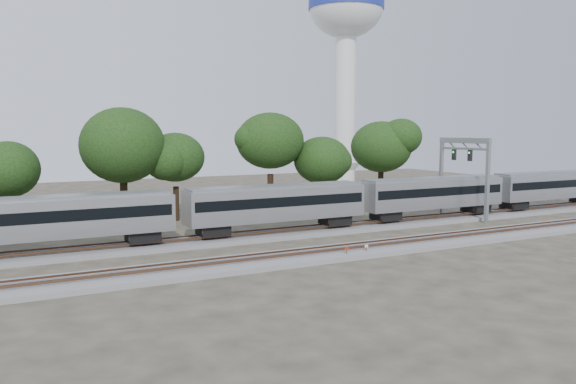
% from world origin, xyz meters
% --- Properties ---
extents(ground, '(160.00, 160.00, 0.00)m').
position_xyz_m(ground, '(0.00, 0.00, 0.00)').
color(ground, '#383328').
rests_on(ground, ground).
extents(track_far, '(160.00, 5.00, 0.73)m').
position_xyz_m(track_far, '(0.00, 6.00, 0.21)').
color(track_far, slate).
rests_on(track_far, ground).
extents(track_near, '(160.00, 5.00, 0.73)m').
position_xyz_m(track_near, '(0.00, -4.00, 0.21)').
color(track_near, slate).
rests_on(track_near, ground).
extents(train, '(116.88, 3.34, 4.93)m').
position_xyz_m(train, '(13.03, 6.00, 3.39)').
color(train, '#B5B7BC').
rests_on(train, ground).
extents(switch_stand_red, '(0.32, 0.12, 1.02)m').
position_xyz_m(switch_stand_red, '(3.59, -5.48, 0.65)').
color(switch_stand_red, '#512D19').
rests_on(switch_stand_red, ground).
extents(switch_stand_white, '(0.30, 0.13, 0.96)m').
position_xyz_m(switch_stand_white, '(5.67, -5.34, 0.61)').
color(switch_stand_white, '#512D19').
rests_on(switch_stand_white, ground).
extents(switch_lever, '(0.58, 0.48, 0.30)m').
position_xyz_m(switch_lever, '(7.24, -5.24, 0.15)').
color(switch_lever, '#512D19').
rests_on(switch_lever, ground).
extents(water_tower, '(14.90, 14.90, 41.26)m').
position_xyz_m(water_tower, '(40.68, 52.33, 30.56)').
color(water_tower, silver).
rests_on(water_tower, ground).
extents(signal_gantry, '(0.67, 7.95, 9.67)m').
position_xyz_m(signal_gantry, '(27.47, 6.00, 7.04)').
color(signal_gantry, gray).
rests_on(signal_gantry, ground).
extents(tree_2, '(6.82, 6.82, 9.62)m').
position_xyz_m(tree_2, '(-20.79, 17.79, 6.69)').
color(tree_2, black).
rests_on(tree_2, ground).
extents(tree_3, '(9.04, 9.04, 12.74)m').
position_xyz_m(tree_3, '(-9.39, 19.86, 8.87)').
color(tree_3, black).
rests_on(tree_3, ground).
extents(tree_4, '(7.54, 7.54, 10.63)m').
position_xyz_m(tree_4, '(-3.36, 20.27, 7.40)').
color(tree_4, black).
rests_on(tree_4, ground).
extents(tree_5, '(9.37, 9.37, 13.20)m').
position_xyz_m(tree_5, '(9.33, 21.28, 9.20)').
color(tree_5, black).
rests_on(tree_5, ground).
extents(tree_6, '(6.74, 6.74, 9.50)m').
position_xyz_m(tree_6, '(16.19, 19.89, 6.60)').
color(tree_6, black).
rests_on(tree_6, ground).
extents(tree_7, '(8.20, 8.20, 11.56)m').
position_xyz_m(tree_7, '(30.07, 25.72, 8.05)').
color(tree_7, black).
rests_on(tree_7, ground).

